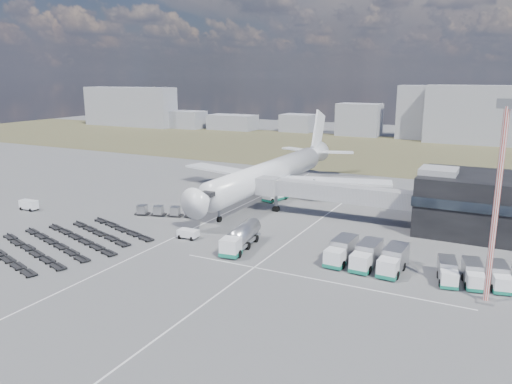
% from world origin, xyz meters
% --- Properties ---
extents(ground, '(420.00, 420.00, 0.00)m').
position_xyz_m(ground, '(0.00, 0.00, 0.00)').
color(ground, '#565659').
rests_on(ground, ground).
extents(grass_strip, '(420.00, 90.00, 0.01)m').
position_xyz_m(grass_strip, '(0.00, 110.00, 0.01)').
color(grass_strip, '#48462B').
rests_on(grass_strip, ground).
extents(lane_markings, '(47.12, 110.00, 0.01)m').
position_xyz_m(lane_markings, '(9.77, 3.00, 0.01)').
color(lane_markings, silver).
rests_on(lane_markings, ground).
extents(terminal, '(30.40, 16.40, 11.00)m').
position_xyz_m(terminal, '(47.77, 23.96, 5.25)').
color(terminal, black).
rests_on(terminal, ground).
extents(jet_bridge, '(30.30, 3.80, 7.05)m').
position_xyz_m(jet_bridge, '(15.90, 20.42, 5.05)').
color(jet_bridge, '#939399').
rests_on(jet_bridge, ground).
extents(airliner, '(51.59, 64.53, 17.62)m').
position_xyz_m(airliner, '(0.00, 32.38, 5.29)').
color(airliner, white).
rests_on(airliner, ground).
extents(skyline, '(309.25, 26.73, 23.59)m').
position_xyz_m(skyline, '(-5.86, 148.19, 9.56)').
color(skyline, '#90919D').
rests_on(skyline, ground).
extents(fuel_tanker, '(4.19, 11.35, 3.58)m').
position_xyz_m(fuel_tanker, '(10.48, -1.81, 1.79)').
color(fuel_tanker, white).
rests_on(fuel_tanker, ground).
extents(pushback_tug, '(3.41, 2.00, 1.50)m').
position_xyz_m(pushback_tug, '(0.35, -1.52, 0.75)').
color(pushback_tug, white).
rests_on(pushback_tug, ground).
extents(utility_van, '(3.80, 1.82, 2.04)m').
position_xyz_m(utility_van, '(-38.30, -1.27, 1.02)').
color(utility_van, white).
rests_on(utility_van, ground).
extents(catering_truck, '(4.05, 6.68, 2.86)m').
position_xyz_m(catering_truck, '(2.40, 28.51, 1.47)').
color(catering_truck, white).
rests_on(catering_truck, ground).
extents(service_trucks_near, '(10.53, 8.17, 3.09)m').
position_xyz_m(service_trucks_near, '(29.94, -0.51, 1.68)').
color(service_trucks_near, white).
rests_on(service_trucks_near, ground).
extents(service_trucks_far, '(12.55, 8.59, 2.55)m').
position_xyz_m(service_trucks_far, '(45.30, 0.16, 1.39)').
color(service_trucks_far, white).
rests_on(service_trucks_far, ground).
extents(uld_row, '(12.62, 5.42, 1.76)m').
position_xyz_m(uld_row, '(-10.91, 7.71, 1.05)').
color(uld_row, black).
rests_on(uld_row, ground).
extents(baggage_dollies, '(25.81, 26.11, 0.67)m').
position_xyz_m(baggage_dollies, '(-16.03, -12.63, 0.33)').
color(baggage_dollies, black).
rests_on(baggage_dollies, ground).
extents(floodlight_mast, '(2.28, 1.85, 23.93)m').
position_xyz_m(floodlight_mast, '(45.62, -5.23, 11.99)').
color(floodlight_mast, '#B0261C').
rests_on(floodlight_mast, ground).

